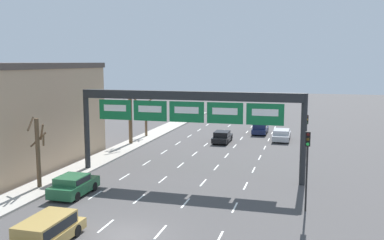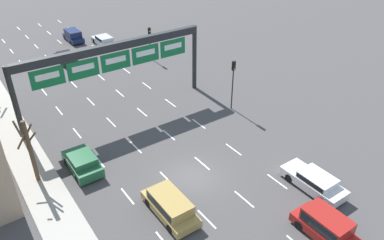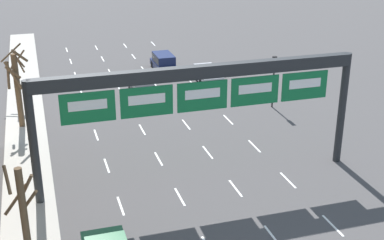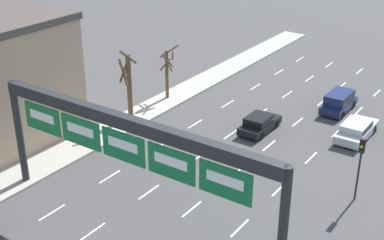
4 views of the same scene
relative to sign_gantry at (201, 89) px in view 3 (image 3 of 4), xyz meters
name	(u,v)px [view 3 (image 3 of 4)]	position (x,y,z in m)	size (l,w,h in m)	color
lane_dashes	(195,173)	(0.00, 1.05, -5.68)	(10.02, 67.00, 0.01)	white
sign_gantry	(201,89)	(0.00, 0.00, 0.00)	(18.56, 0.70, 6.98)	#232628
suv_navy	(164,61)	(3.48, 22.58, -4.77)	(1.85, 4.28, 1.65)	#19234C
car_silver	(206,73)	(6.44, 18.43, -4.96)	(1.96, 4.86, 1.34)	#B7B7BC
car_black	(143,90)	(-0.12, 15.27, -4.96)	(1.81, 4.13, 1.34)	black
traffic_light_mid_block	(274,71)	(9.28, 10.11, -2.69)	(0.30, 0.35, 4.16)	black
tree_bare_closest	(17,73)	(-9.96, 16.55, -2.99)	(1.97, 1.87, 4.68)	brown
tree_bare_second	(17,87)	(-9.91, 11.37, -2.53)	(1.69, 1.58, 5.89)	brown
tree_bare_third	(24,217)	(-9.65, -6.08, -2.75)	(1.50, 1.42, 5.16)	brown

